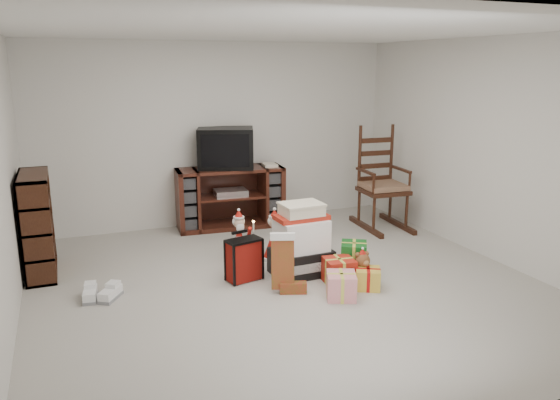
% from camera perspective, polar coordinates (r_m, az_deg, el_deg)
% --- Properties ---
extents(room, '(5.01, 5.01, 2.51)m').
position_cam_1_polar(room, '(5.29, 0.71, 3.72)').
color(room, '#A9A59B').
rests_on(room, ground).
extents(tv_stand, '(1.49, 0.63, 0.83)m').
position_cam_1_polar(tv_stand, '(7.53, -5.22, 0.27)').
color(tv_stand, '#401812').
rests_on(tv_stand, floor).
extents(bookshelf, '(0.30, 0.89, 1.09)m').
position_cam_1_polar(bookshelf, '(6.33, -24.00, -2.51)').
color(bookshelf, '#391E0F').
rests_on(bookshelf, floor).
extents(rocking_chair, '(0.64, 0.99, 1.45)m').
position_cam_1_polar(rocking_chair, '(7.62, 10.43, 0.87)').
color(rocking_chair, '#391E0F').
rests_on(rocking_chair, floor).
extents(gift_pile, '(0.62, 0.46, 0.77)m').
position_cam_1_polar(gift_pile, '(5.82, 2.23, -4.61)').
color(gift_pile, black).
rests_on(gift_pile, floor).
extents(red_suitcase, '(0.38, 0.26, 0.53)m').
position_cam_1_polar(red_suitcase, '(5.69, -3.78, -6.25)').
color(red_suitcase, maroon).
rests_on(red_suitcase, floor).
extents(stocking, '(0.31, 0.21, 0.61)m').
position_cam_1_polar(stocking, '(5.37, 0.29, -6.56)').
color(stocking, '#0B660F').
rests_on(stocking, floor).
extents(teddy_bear, '(0.23, 0.20, 0.33)m').
position_cam_1_polar(teddy_bear, '(5.70, 8.49, -7.19)').
color(teddy_bear, brown).
rests_on(teddy_bear, floor).
extents(santa_figurine, '(0.29, 0.28, 0.60)m').
position_cam_1_polar(santa_figurine, '(6.27, -0.57, -4.22)').
color(santa_figurine, '#A91A12').
rests_on(santa_figurine, floor).
extents(mrs_claus_figurine, '(0.28, 0.27, 0.58)m').
position_cam_1_polar(mrs_claus_figurine, '(6.32, -4.28, -4.18)').
color(mrs_claus_figurine, '#A91A12').
rests_on(mrs_claus_figurine, floor).
extents(sneaker_pair, '(0.41, 0.32, 0.11)m').
position_cam_1_polar(sneaker_pair, '(5.57, -18.26, -9.32)').
color(sneaker_pair, white).
rests_on(sneaker_pair, floor).
extents(gift_cluster, '(0.59, 0.90, 0.27)m').
position_cam_1_polar(gift_cluster, '(5.62, 7.82, -7.59)').
color(gift_cluster, '#AA2213').
rests_on(gift_cluster, floor).
extents(crt_television, '(0.86, 0.73, 0.54)m').
position_cam_1_polar(crt_television, '(7.41, -5.67, 5.43)').
color(crt_television, black).
rests_on(crt_television, tv_stand).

